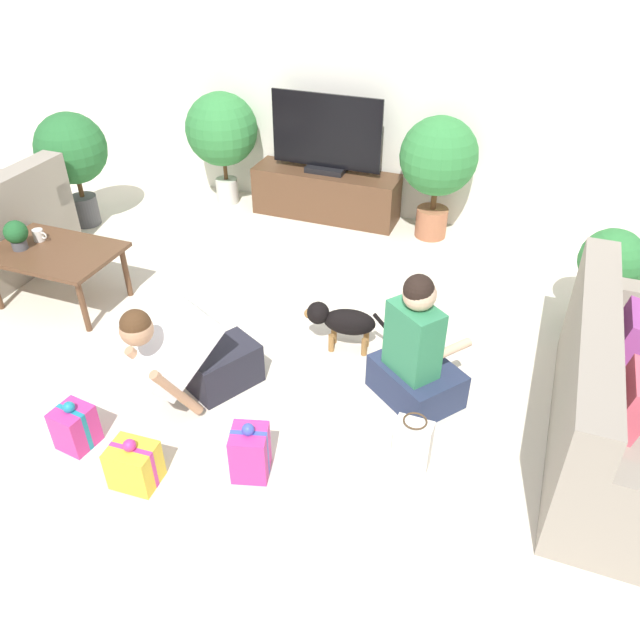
{
  "coord_description": "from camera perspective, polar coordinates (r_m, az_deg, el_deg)",
  "views": [
    {
      "loc": [
        1.72,
        -2.87,
        2.67
      ],
      "look_at": [
        0.6,
        0.08,
        0.45
      ],
      "focal_mm": 35.0,
      "sensor_mm": 36.0,
      "label": 1
    }
  ],
  "objects": [
    {
      "name": "wall_back",
      "position": [
        5.93,
        3.6,
        21.65
      ],
      "size": [
        8.4,
        0.06,
        2.6
      ],
      "color": "white",
      "rests_on": "ground_plane"
    },
    {
      "name": "gift_box_a",
      "position": [
        3.46,
        -6.41,
        -11.91
      ],
      "size": [
        0.24,
        0.25,
        0.36
      ],
      "rotation": [
        0.0,
        0.0,
        0.28
      ],
      "color": "#CC3389",
      "rests_on": "ground_plane"
    },
    {
      "name": "mug",
      "position": [
        5.19,
        -24.33,
        7.08
      ],
      "size": [
        0.12,
        0.08,
        0.09
      ],
      "color": "silver",
      "rests_on": "coffee_table"
    },
    {
      "name": "tabletop_plant",
      "position": [
        5.09,
        -26.03,
        7.09
      ],
      "size": [
        0.17,
        0.17,
        0.22
      ],
      "color": "#4C4C51",
      "rests_on": "coffee_table"
    },
    {
      "name": "dog",
      "position": [
        4.24,
        1.96,
        -0.06
      ],
      "size": [
        0.57,
        0.22,
        0.35
      ],
      "rotation": [
        0.0,
        0.0,
        4.87
      ],
      "color": "black",
      "rests_on": "ground_plane"
    },
    {
      "name": "gift_bag_a",
      "position": [
        3.5,
        8.44,
        -11.18
      ],
      "size": [
        0.2,
        0.13,
        0.35
      ],
      "rotation": [
        0.0,
        0.0,
        -0.02
      ],
      "color": "white",
      "rests_on": "ground_plane"
    },
    {
      "name": "potted_plant_corner_right",
      "position": [
        4.8,
        24.95,
        4.27
      ],
      "size": [
        0.45,
        0.45,
        0.76
      ],
      "color": "#4C4C51",
      "rests_on": "ground_plane"
    },
    {
      "name": "gift_box_c",
      "position": [
        3.86,
        -21.49,
        -9.07
      ],
      "size": [
        0.21,
        0.22,
        0.32
      ],
      "rotation": [
        0.0,
        0.0,
        -0.12
      ],
      "color": "#CC3389",
      "rests_on": "ground_plane"
    },
    {
      "name": "potted_plant_corner_left",
      "position": [
        6.17,
        -21.74,
        14.03
      ],
      "size": [
        0.63,
        0.63,
        1.05
      ],
      "color": "#4C4C51",
      "rests_on": "ground_plane"
    },
    {
      "name": "potted_plant_back_left",
      "position": [
        6.29,
        -8.96,
        16.65
      ],
      "size": [
        0.69,
        0.69,
        1.09
      ],
      "color": "beige",
      "rests_on": "ground_plane"
    },
    {
      "name": "person_sitting",
      "position": [
        3.81,
        8.78,
        -3.31
      ],
      "size": [
        0.66,
        0.63,
        0.91
      ],
      "rotation": [
        0.0,
        0.0,
        2.5
      ],
      "color": "#283351",
      "rests_on": "ground_plane"
    },
    {
      "name": "potted_plant_back_right",
      "position": [
        5.61,
        10.76,
        14.1
      ],
      "size": [
        0.67,
        0.67,
        1.09
      ],
      "color": "#A36042",
      "rests_on": "ground_plane"
    },
    {
      "name": "tv_console",
      "position": [
        6.09,
        0.54,
        11.43
      ],
      "size": [
        1.39,
        0.39,
        0.45
      ],
      "color": "brown",
      "rests_on": "ground_plane"
    },
    {
      "name": "tv",
      "position": [
        5.9,
        0.57,
        16.29
      ],
      "size": [
        1.05,
        0.2,
        0.71
      ],
      "color": "black",
      "rests_on": "tv_console"
    },
    {
      "name": "gift_box_b",
      "position": [
        3.55,
        -16.62,
        -12.56
      ],
      "size": [
        0.25,
        0.21,
        0.31
      ],
      "rotation": [
        0.0,
        0.0,
        0.05
      ],
      "color": "yellow",
      "rests_on": "ground_plane"
    },
    {
      "name": "sofa_right",
      "position": [
        3.87,
        26.48,
        -7.18
      ],
      "size": [
        0.85,
        1.82,
        0.84
      ],
      "rotation": [
        0.0,
        0.0,
        1.57
      ],
      "color": "gray",
      "rests_on": "ground_plane"
    },
    {
      "name": "person_kneeling",
      "position": [
        3.83,
        -11.69,
        -3.16
      ],
      "size": [
        0.64,
        0.84,
        0.8
      ],
      "rotation": [
        0.0,
        0.0,
        -0.49
      ],
      "color": "#23232D",
      "rests_on": "ground_plane"
    },
    {
      "name": "coffee_table",
      "position": [
        5.05,
        -23.08,
        5.38
      ],
      "size": [
        0.93,
        0.63,
        0.45
      ],
      "color": "brown",
      "rests_on": "ground_plane"
    },
    {
      "name": "ground_plane",
      "position": [
        4.28,
        -7.93,
        -3.87
      ],
      "size": [
        16.0,
        16.0,
        0.0
      ],
      "primitive_type": "plane",
      "color": "beige"
    }
  ]
}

